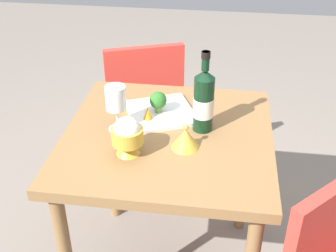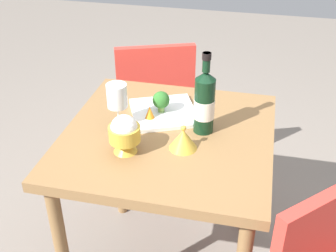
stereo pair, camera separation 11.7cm
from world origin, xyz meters
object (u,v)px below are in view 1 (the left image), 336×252
chair_near_window (143,98)px  wine_bottle (204,101)px  broccoli_floret (158,101)px  rice_bowl_lid (186,138)px  rice_bowl (127,135)px  carrot_garnish_left (148,113)px  serving_plate (161,113)px  wine_glass (116,99)px

chair_near_window → wine_bottle: bearing=-81.7°
chair_near_window → broccoli_floret: broccoli_floret is taller
chair_near_window → rice_bowl_lid: 0.86m
rice_bowl → wine_bottle: bearing=-51.6°
rice_bowl → broccoli_floret: rice_bowl is taller
rice_bowl_lid → broccoli_floret: bearing=32.2°
wine_bottle → carrot_garnish_left: bearing=84.9°
broccoli_floret → wine_bottle: bearing=-113.1°
wine_bottle → serving_plate: 0.22m
serving_plate → carrot_garnish_left: size_ratio=6.56×
serving_plate → carrot_garnish_left: carrot_garnish_left is taller
rice_bowl_lid → serving_plate: 0.25m
wine_glass → broccoli_floret: bearing=-47.5°
wine_glass → broccoli_floret: wine_glass is taller
broccoli_floret → carrot_garnish_left: size_ratio=1.71×
wine_bottle → rice_bowl: wine_bottle is taller
rice_bowl → serving_plate: rice_bowl is taller
wine_glass → rice_bowl_lid: size_ratio=1.79×
wine_glass → chair_near_window: bearing=3.2°
serving_plate → wine_bottle: bearing=-116.0°
chair_near_window → carrot_garnish_left: 0.68m
chair_near_window → broccoli_floret: bearing=-93.7°
chair_near_window → wine_glass: bearing=-108.0°
rice_bowl_lid → carrot_garnish_left: bearing=47.3°
chair_near_window → broccoli_floret: 0.65m
wine_glass → serving_plate: (0.13, -0.14, -0.12)m
carrot_garnish_left → broccoli_floret: bearing=-28.2°
wine_bottle → rice_bowl_lid: wine_bottle is taller
rice_bowl_lid → carrot_garnish_left: 0.22m
chair_near_window → wine_glass: 0.76m
wine_bottle → rice_bowl: 0.31m
rice_bowl → rice_bowl_lid: 0.21m
wine_glass → broccoli_floret: size_ratio=2.09×
rice_bowl → serving_plate: (0.28, -0.07, -0.07)m
rice_bowl → carrot_garnish_left: bearing=-8.4°
broccoli_floret → carrot_garnish_left: (-0.06, 0.03, -0.02)m
wine_glass → rice_bowl_lid: (-0.08, -0.27, -0.09)m
wine_bottle → carrot_garnish_left: wine_bottle is taller
serving_plate → chair_near_window: bearing=18.6°
serving_plate → broccoli_floret: (-0.01, 0.01, 0.06)m
wine_glass → serving_plate: 0.23m
wine_bottle → carrot_garnish_left: size_ratio=6.21×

